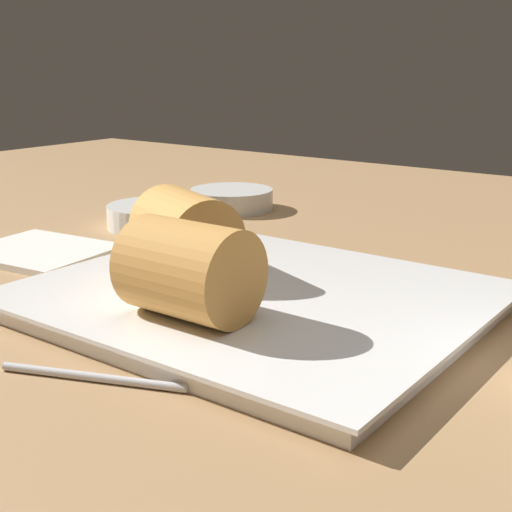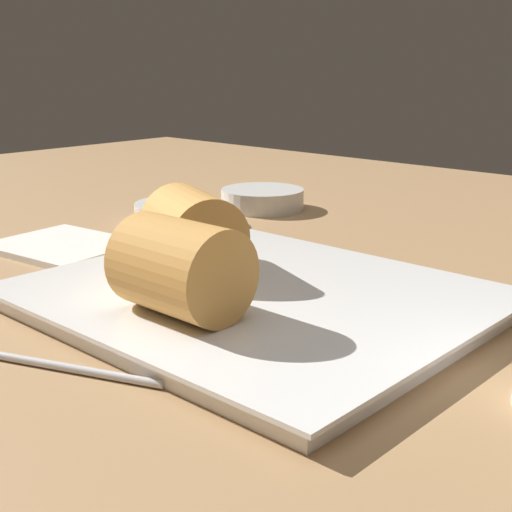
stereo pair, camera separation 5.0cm
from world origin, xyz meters
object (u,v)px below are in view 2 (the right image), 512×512
at_px(dipping_bowl_far, 262,198).
at_px(napkin, 59,247).
at_px(serving_plate, 256,299).
at_px(dipping_bowl_near, 180,213).

bearing_deg(dipping_bowl_far, napkin, -93.20).
relative_size(dipping_bowl_far, napkin, 0.74).
xyz_separation_m(serving_plate, dipping_bowl_far, (-0.23, 0.26, 0.01)).
bearing_deg(serving_plate, dipping_bowl_far, 131.36).
bearing_deg(dipping_bowl_near, napkin, -92.24).
height_order(serving_plate, dipping_bowl_far, dipping_bowl_far).
relative_size(serving_plate, dipping_bowl_near, 3.16).
bearing_deg(napkin, dipping_bowl_near, 87.76).
distance_m(dipping_bowl_near, dipping_bowl_far, 0.12).
bearing_deg(serving_plate, napkin, -178.95).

